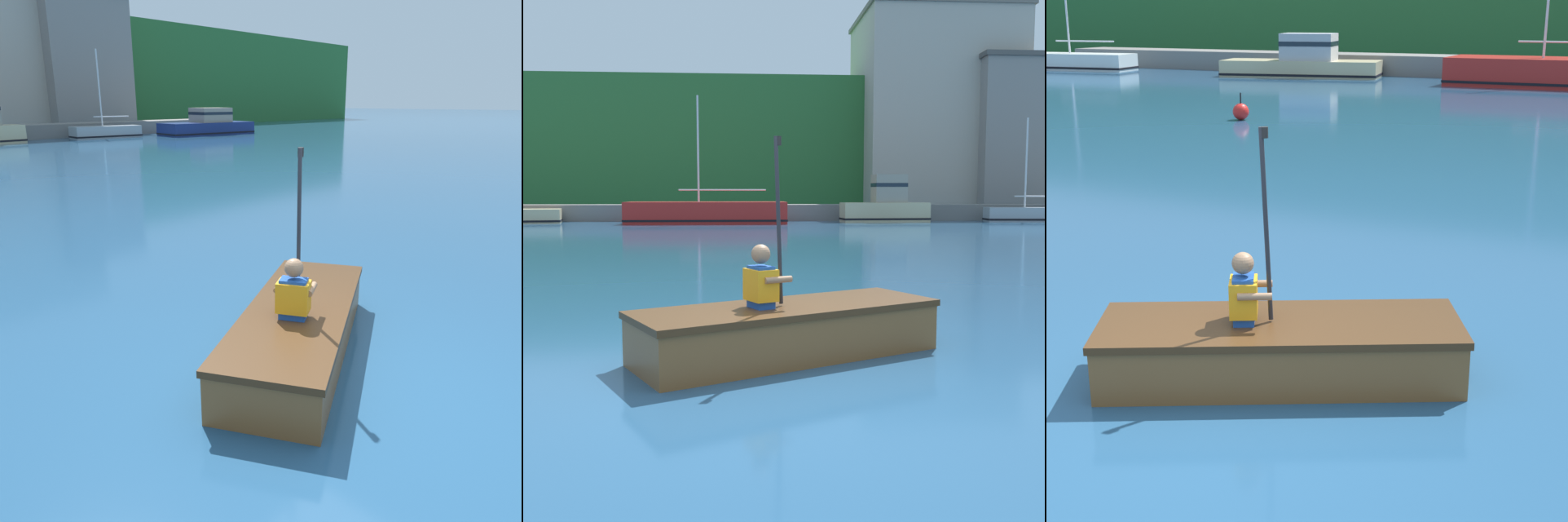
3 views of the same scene
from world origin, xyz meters
TOP-DOWN VIEW (x-y plane):
  - ground_plane at (0.00, 0.00)m, footprint 300.00×300.00m
  - shoreline_ridge at (0.00, 49.83)m, footprint 120.00×20.00m
  - waterfront_warehouse_left at (13.64, 41.20)m, footprint 10.69×9.05m
  - waterfront_office_block_center at (18.83, 40.89)m, footprint 7.20×10.89m
  - marina_dock at (0.00, 32.14)m, footprint 54.71×2.40m
  - moored_boat_dock_west_end at (7.66, 29.40)m, footprint 4.70×1.76m
  - moored_boat_dock_east_inner at (-1.78, 28.27)m, footprint 8.02×2.85m
  - moored_boat_dock_east_end at (15.45, 29.26)m, footprint 4.71×1.94m
  - rowboat_foreground at (0.26, 0.83)m, footprint 2.94×2.11m
  - person_paddler at (-0.01, 0.70)m, footprint 0.44×0.43m

SIDE VIEW (x-z plane):
  - ground_plane at x=0.00m, z-range 0.00..0.00m
  - rowboat_foreground at x=0.26m, z-range 0.03..0.51m
  - moored_boat_dock_east_end at x=15.45m, z-range -2.38..3.15m
  - marina_dock at x=0.00m, z-range 0.00..0.90m
  - moored_boat_dock_east_inner at x=-1.78m, z-range -2.66..3.71m
  - person_paddler at x=-0.01m, z-range -0.01..1.50m
  - moored_boat_dock_west_end at x=7.66m, z-range -0.37..2.14m
  - shoreline_ridge at x=0.00m, z-range 0.00..9.52m
  - waterfront_office_block_center at x=18.83m, z-range 0.01..10.40m
  - waterfront_warehouse_left at x=13.64m, z-range 0.01..13.89m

